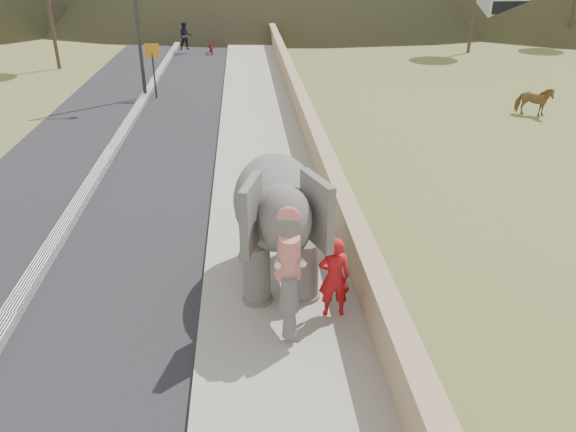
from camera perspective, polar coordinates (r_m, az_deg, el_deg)
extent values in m
plane|color=olive|center=(10.55, -0.68, -10.70)|extent=(160.00, 160.00, 0.00)
cube|color=black|center=(20.00, -17.27, 6.39)|extent=(7.00, 120.00, 0.03)
cube|color=black|center=(19.97, -17.30, 6.65)|extent=(0.35, 120.00, 0.22)
cube|color=#9E9687|center=(19.49, -2.71, 7.23)|extent=(3.00, 120.00, 0.15)
cube|color=tan|center=(19.46, 2.18, 8.69)|extent=(0.30, 120.00, 1.10)
cylinder|color=#29292D|center=(26.19, -15.25, 20.01)|extent=(0.16, 0.16, 8.00)
cylinder|color=#2D2D33|center=(26.46, -13.42, 13.65)|extent=(0.08, 0.08, 2.00)
cube|color=orange|center=(26.26, -13.67, 15.99)|extent=(0.60, 0.05, 0.60)
imported|color=brown|center=(25.13, 23.69, 10.63)|extent=(1.55, 1.24, 1.19)
imported|color=#ABAAB1|center=(47.85, 22.03, 17.41)|extent=(4.51, 2.65, 1.44)
cube|color=silver|center=(50.22, 25.04, 18.19)|extent=(11.07, 2.82, 3.10)
imported|color=#AC1215|center=(10.10, 4.72, -6.19)|extent=(0.58, 0.38, 1.58)
imported|color=maroon|center=(37.64, -7.82, 16.69)|extent=(0.80, 1.74, 0.88)
imported|color=black|center=(37.65, -10.40, 17.55)|extent=(0.91, 0.75, 1.72)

